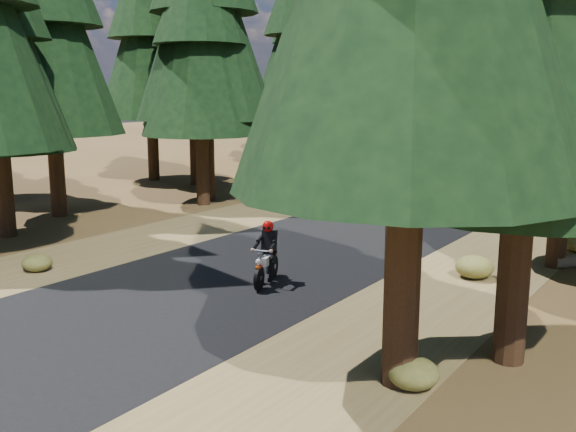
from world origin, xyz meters
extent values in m
plane|color=#4B381B|center=(0.00, 0.00, 0.00)|extent=(120.00, 120.00, 0.00)
cube|color=black|center=(0.00, 5.00, 0.01)|extent=(6.00, 100.00, 0.01)
cube|color=brown|center=(-4.60, 5.00, 0.00)|extent=(3.20, 100.00, 0.01)
cube|color=brown|center=(4.60, 5.00, 0.00)|extent=(3.20, 100.00, 0.01)
cylinder|color=black|center=(5.66, -3.70, 2.92)|extent=(0.53, 0.53, 5.85)
cylinder|color=black|center=(-8.34, -1.35, 2.57)|extent=(0.51, 0.51, 5.15)
cylinder|color=black|center=(6.77, -1.94, 2.55)|extent=(0.50, 0.50, 5.11)
cylinder|color=black|center=(-9.82, 1.53, 2.87)|extent=(0.53, 0.53, 5.73)
cone|color=black|center=(-9.82, 1.53, 6.45)|extent=(4.87, 4.87, 7.17)
cylinder|color=black|center=(-7.26, 6.17, 2.67)|extent=(0.51, 0.51, 5.34)
cone|color=black|center=(-7.26, 6.17, 6.01)|extent=(4.54, 4.54, 6.68)
cylinder|color=black|center=(6.06, 4.48, 2.26)|extent=(0.48, 0.48, 4.52)
cone|color=black|center=(6.06, 4.48, 5.08)|extent=(3.84, 3.84, 5.65)
cylinder|color=black|center=(-7.70, 6.96, 3.21)|extent=(0.56, 0.56, 6.43)
cone|color=black|center=(-7.70, 6.96, 7.23)|extent=(5.46, 5.46, 8.03)
cylinder|color=black|center=(-11.13, 9.93, 2.78)|extent=(0.52, 0.52, 5.56)
cone|color=black|center=(-11.13, 9.93, 6.26)|extent=(4.73, 4.73, 6.95)
cylinder|color=black|center=(-6.35, 13.89, 2.86)|extent=(0.53, 0.53, 5.72)
cone|color=black|center=(-6.35, 13.89, 6.43)|extent=(4.86, 4.86, 7.15)
cylinder|color=black|center=(-9.76, 16.85, 3.18)|extent=(0.55, 0.55, 6.37)
cone|color=black|center=(-9.76, 16.85, 7.16)|extent=(5.41, 5.41, 7.96)
cylinder|color=black|center=(-7.00, 20.76, 2.82)|extent=(0.53, 0.53, 5.64)
cone|color=black|center=(-7.00, 20.76, 6.34)|extent=(4.79, 4.79, 7.05)
cone|color=black|center=(-7.00, 20.76, 8.88)|extent=(3.67, 3.67, 5.08)
cylinder|color=black|center=(-10.86, 23.22, 2.72)|extent=(0.52, 0.52, 5.45)
cone|color=black|center=(-10.86, 23.22, 6.13)|extent=(4.63, 4.63, 6.81)
cone|color=black|center=(-10.86, 23.22, 8.58)|extent=(3.54, 3.54, 4.90)
cylinder|color=black|center=(-8.12, 27.46, 2.21)|extent=(0.48, 0.48, 4.42)
cone|color=black|center=(-8.12, 27.46, 4.97)|extent=(3.76, 3.76, 5.52)
cone|color=black|center=(-8.12, 27.46, 6.96)|extent=(2.87, 2.87, 3.98)
cone|color=black|center=(-8.12, 27.46, 8.95)|extent=(1.99, 1.99, 3.31)
cylinder|color=black|center=(-11.79, 32.77, 2.37)|extent=(0.49, 0.49, 4.75)
cone|color=black|center=(-11.79, 32.77, 5.34)|extent=(4.04, 4.04, 5.93)
cone|color=black|center=(-11.79, 32.77, 7.48)|extent=(3.09, 3.09, 4.27)
cone|color=black|center=(-11.79, 32.77, 9.61)|extent=(2.14, 2.14, 3.56)
cylinder|color=black|center=(-14.00, 10.00, 3.00)|extent=(0.54, 0.54, 6.00)
cone|color=black|center=(-14.00, 10.00, 6.75)|extent=(5.10, 5.10, 7.50)
cylinder|color=black|center=(-13.00, 22.00, 3.20)|extent=(0.56, 0.56, 6.40)
cone|color=black|center=(-13.00, 22.00, 7.20)|extent=(5.44, 5.44, 8.00)
cylinder|color=black|center=(-7.00, 37.00, 3.20)|extent=(0.56, 0.56, 6.40)
cone|color=black|center=(-7.00, 37.00, 7.20)|extent=(5.44, 5.44, 8.00)
cone|color=black|center=(-7.00, 37.00, 10.08)|extent=(4.16, 4.16, 5.76)
cylinder|color=black|center=(-10.00, 40.00, 3.40)|extent=(0.57, 0.57, 6.80)
cone|color=black|center=(-10.00, 40.00, 7.65)|extent=(5.78, 5.78, 8.50)
cone|color=black|center=(-10.00, 40.00, 10.71)|extent=(4.42, 4.42, 6.12)
cylinder|color=black|center=(-4.00, 43.00, 3.00)|extent=(0.54, 0.54, 6.00)
cone|color=black|center=(-4.00, 43.00, 6.75)|extent=(5.10, 5.10, 7.50)
cone|color=black|center=(-4.00, 43.00, 9.45)|extent=(3.90, 3.90, 5.40)
cylinder|color=black|center=(-13.00, 36.00, 2.80)|extent=(0.52, 0.52, 5.60)
cone|color=black|center=(-13.00, 36.00, 6.30)|extent=(4.76, 4.76, 7.00)
cone|color=black|center=(-13.00, 36.00, 8.82)|extent=(3.64, 3.64, 5.04)
ellipsoid|color=#474C1E|center=(4.41, 9.83, 0.26)|extent=(0.88, 0.88, 0.53)
ellipsoid|color=#474C1E|center=(-5.13, 11.97, 0.23)|extent=(0.77, 0.77, 0.46)
ellipsoid|color=#474C1E|center=(4.72, 2.39, 0.27)|extent=(0.89, 0.89, 0.54)
ellipsoid|color=#474C1E|center=(-7.57, 17.38, 0.30)|extent=(1.02, 1.02, 0.61)
ellipsoid|color=#474C1E|center=(-4.21, -3.14, 0.22)|extent=(0.72, 0.72, 0.43)
ellipsoid|color=#474C1E|center=(5.89, -3.71, 0.23)|extent=(0.76, 0.76, 0.46)
cube|color=black|center=(1.00, -0.80, 0.98)|extent=(0.37, 0.29, 0.46)
sphere|color=#B10807|center=(1.00, -0.80, 1.32)|extent=(0.33, 0.33, 0.26)
cube|color=black|center=(-2.35, 7.00, 1.09)|extent=(0.41, 0.33, 0.52)
sphere|color=black|center=(-2.35, 7.00, 1.47)|extent=(0.37, 0.37, 0.29)
camera|label=1|loc=(9.43, -12.02, 4.33)|focal=40.00mm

